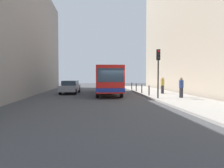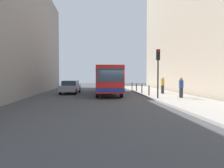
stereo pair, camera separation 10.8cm
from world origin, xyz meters
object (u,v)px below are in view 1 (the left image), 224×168
at_px(bollard_farthest, 132,86).
at_px(pedestrian_mid_sidewalk, 162,85).
at_px(car_beside_bus, 70,87).
at_px(bollard_near, 149,91).
at_px(traffic_light, 158,64).
at_px(bollard_mid, 142,89).
at_px(pedestrian_near_signal, 181,88).
at_px(bollard_far, 136,87).
at_px(bus, 107,79).

distance_m(bollard_farthest, pedestrian_mid_sidewalk, 7.18).
height_order(car_beside_bus, bollard_near, car_beside_bus).
xyz_separation_m(traffic_light, pedestrian_mid_sidewalk, (1.94, 4.65, -1.96)).
relative_size(bollard_mid, pedestrian_near_signal, 0.54).
relative_size(bollard_mid, bollard_far, 1.00).
bearing_deg(bollard_farthest, bollard_far, -90.00).
relative_size(bollard_far, pedestrian_mid_sidewalk, 0.54).
height_order(traffic_light, bollard_mid, traffic_light).
bearing_deg(bollard_far, pedestrian_near_signal, -74.49).
bearing_deg(bollard_far, bollard_mid, -90.00).
bearing_deg(pedestrian_mid_sidewalk, bollard_near, -102.48).
distance_m(traffic_light, bollard_near, 3.45).
height_order(car_beside_bus, traffic_light, traffic_light).
distance_m(bollard_farthest, pedestrian_near_signal, 11.41).
relative_size(traffic_light, pedestrian_mid_sidewalk, 2.31).
relative_size(bollard_far, bollard_farthest, 1.00).
bearing_deg(bollard_near, bus, 133.95).
relative_size(traffic_light, bollard_far, 4.32).
relative_size(car_beside_bus, bollard_farthest, 4.76).
distance_m(bus, bollard_mid, 3.99).
relative_size(bus, pedestrian_near_signal, 6.34).
relative_size(traffic_light, bollard_mid, 4.32).
xyz_separation_m(bus, bollard_farthest, (3.74, 5.15, -1.10)).
bearing_deg(bollard_far, bollard_near, -90.00).
bearing_deg(traffic_light, bollard_far, 90.67).
bearing_deg(pedestrian_mid_sidewalk, bus, -165.61).
bearing_deg(car_beside_bus, traffic_light, 141.47).
distance_m(bollard_near, pedestrian_near_signal, 3.15).
relative_size(car_beside_bus, pedestrian_near_signal, 2.59).
relative_size(traffic_light, bollard_near, 4.32).
height_order(bus, traffic_light, traffic_light).
bearing_deg(bollard_near, pedestrian_near_signal, -43.48).
xyz_separation_m(bollard_mid, pedestrian_mid_sidewalk, (2.04, -0.86, 0.42)).
xyz_separation_m(bollard_mid, pedestrian_near_signal, (2.27, -5.16, 0.40)).
xyz_separation_m(traffic_light, bollard_farthest, (-0.10, 11.52, -2.38)).
xyz_separation_m(bus, pedestrian_mid_sidewalk, (5.78, -1.72, -0.69)).
relative_size(bus, bollard_farthest, 11.65).
bearing_deg(bollard_farthest, pedestrian_near_signal, -78.53).
bearing_deg(car_beside_bus, bollard_mid, 170.57).
height_order(traffic_light, bollard_far, traffic_light).
bearing_deg(bus, pedestrian_near_signal, 136.11).
distance_m(bollard_near, pedestrian_mid_sidewalk, 3.00).
xyz_separation_m(bollard_farthest, pedestrian_mid_sidewalk, (2.04, -6.87, 0.42)).
height_order(bollard_near, pedestrian_near_signal, pedestrian_near_signal).
height_order(car_beside_bus, bollard_mid, car_beside_bus).
bearing_deg(bollard_near, bollard_far, 90.00).
bearing_deg(traffic_light, bollard_farthest, 90.50).
relative_size(car_beside_bus, bollard_far, 4.76).
relative_size(bollard_near, bollard_mid, 1.00).
distance_m(bollard_mid, pedestrian_mid_sidewalk, 2.25).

